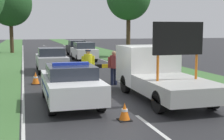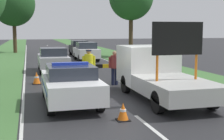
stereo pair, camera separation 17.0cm
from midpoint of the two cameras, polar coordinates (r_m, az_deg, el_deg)
The scene contains 17 objects.
ground_plane at distance 12.11m, azimuth 0.61°, elevation -5.69°, with size 160.00×160.00×0.00m, color #28282B.
lane_markings at distance 26.43m, azimuth -8.51°, elevation 1.36°, with size 7.13×62.35×0.01m.
grass_verge_right at distance 32.71m, azimuth 0.28°, elevation 2.61°, with size 4.21×120.00×0.03m.
police_car at distance 11.63m, azimuth -8.03°, elevation -2.46°, with size 1.88×4.58×1.57m.
work_truck at distance 12.89m, azimuth 7.87°, elevation -0.37°, with size 2.24×5.65×3.01m.
road_barrier at distance 15.68m, azimuth -4.19°, elevation 0.41°, with size 3.38×0.08×1.00m.
police_officer at distance 15.13m, azimuth -4.71°, elevation 1.02°, with size 0.65×0.41×1.80m.
pedestrian_civilian at distance 15.46m, azimuth 0.02°, elevation 0.91°, with size 0.61×0.39×1.70m.
traffic_cone_near_police at distance 16.23m, azimuth -14.09°, elevation -1.46°, with size 0.45×0.45×0.62m.
traffic_cone_centre_front at distance 15.58m, azimuth 7.52°, elevation -1.60°, with size 0.48×0.48×0.66m.
traffic_cone_near_truck at distance 15.16m, azimuth -6.70°, elevation -1.88°, with size 0.46×0.46×0.63m.
traffic_cone_behind_barrier at distance 9.54m, azimuth 1.79°, elevation -7.62°, with size 0.39×0.39×0.55m.
traffic_cone_lane_edge at distance 17.47m, azimuth 4.00°, elevation -0.72°, with size 0.41×0.41×0.57m.
queued_car_sedan_silver at distance 20.89m, azimuth -11.25°, elevation 1.95°, with size 1.85×4.09×1.57m.
queued_car_van_white at distance 27.82m, azimuth -5.35°, elevation 3.42°, with size 1.78×4.19×1.64m.
queued_car_sedan_black at distance 33.16m, azimuth -6.63°, elevation 4.02°, with size 1.74×4.09×1.61m.
roadside_tree_mid_right at distance 38.82m, azimuth -18.24°, elevation 11.42°, with size 4.96×4.96×8.34m.
Camera 1 is at (-3.43, -11.29, 2.74)m, focal length 50.00 mm.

